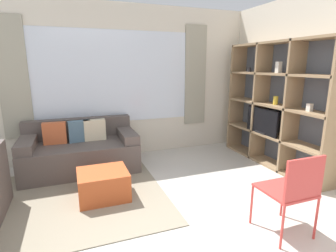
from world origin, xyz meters
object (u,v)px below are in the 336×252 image
object	(u,v)px
ottoman	(103,185)
folding_chair	(292,188)
couch_main	(81,151)
shelving_unit	(277,106)

from	to	relation	value
ottoman	folding_chair	xyz separation A→B (m)	(1.62, -1.42, 0.34)
couch_main	ottoman	bearing A→B (deg)	-78.69
ottoman	folding_chair	size ratio (longest dim) A/B	0.71
couch_main	folding_chair	distance (m)	3.12
couch_main	ottoman	world-z (taller)	couch_main
couch_main	folding_chair	size ratio (longest dim) A/B	2.01
folding_chair	shelving_unit	bearing A→B (deg)	-127.49
ottoman	couch_main	bearing A→B (deg)	101.31
couch_main	shelving_unit	bearing A→B (deg)	-15.99
shelving_unit	folding_chair	world-z (taller)	shelving_unit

